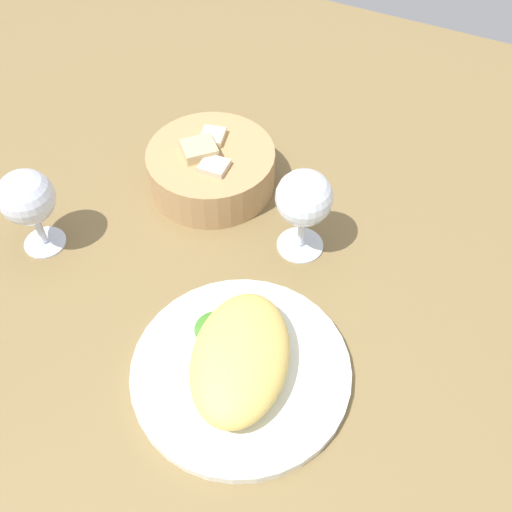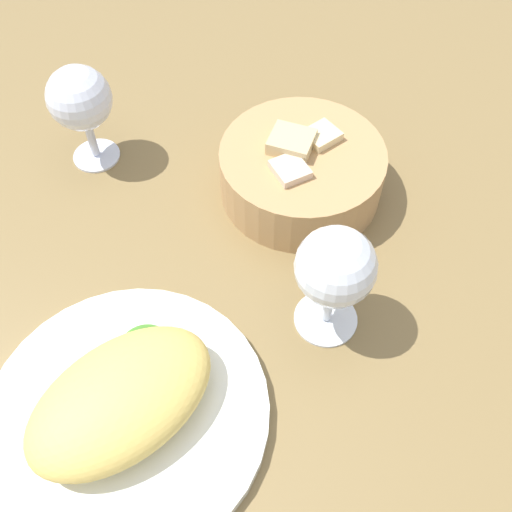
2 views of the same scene
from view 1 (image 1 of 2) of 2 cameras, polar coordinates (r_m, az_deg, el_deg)
name	(u,v)px [view 1 (image 1 of 2)]	position (r cm, az deg, el deg)	size (l,w,h in cm)	color
ground_plane	(200,252)	(85.02, -5.27, 0.40)	(140.00, 140.00, 2.00)	olive
plate	(241,371)	(72.38, -1.43, -10.78)	(25.85, 25.85, 1.40)	white
omelette	(240,357)	(69.53, -1.48, -9.51)	(17.56, 11.10, 5.11)	#DDBD5D
lettuce_garnish	(215,326)	(74.20, -3.90, -6.62)	(5.11, 5.11, 1.04)	#41812A
bread_basket	(211,168)	(90.32, -4.24, 8.28)	(18.69, 18.69, 7.82)	tan
wine_glass_near	(304,201)	(77.65, 4.53, 5.19)	(7.49, 7.49, 13.25)	silver
wine_glass_far	(27,200)	(83.28, -20.72, 4.98)	(7.37, 7.37, 12.82)	silver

